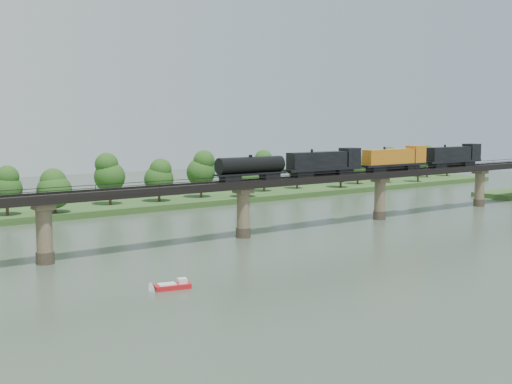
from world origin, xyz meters
TOP-DOWN VIEW (x-y plane):
  - ground at (0.00, 0.00)m, footprint 400.00×400.00m
  - far_bank at (0.00, 85.00)m, footprint 300.00×24.00m
  - bridge at (0.00, 30.00)m, footprint 236.00×30.00m
  - bridge_superstructure at (0.00, 30.00)m, footprint 220.00×4.90m
  - far_treeline at (-8.21, 80.52)m, footprint 289.06×17.54m
  - freight_train at (37.05, 30.00)m, footprint 84.25×3.28m
  - motorboat at (-31.14, 3.37)m, footprint 5.29×2.90m

SIDE VIEW (x-z plane):
  - ground at x=0.00m, z-range 0.00..0.00m
  - motorboat at x=-31.14m, z-range -0.22..1.18m
  - far_bank at x=0.00m, z-range 0.00..1.60m
  - bridge at x=0.00m, z-range -0.29..11.21m
  - far_treeline at x=-8.21m, z-range 2.03..15.63m
  - bridge_superstructure at x=0.00m, z-range 11.42..12.17m
  - freight_train at x=37.05m, z-range 11.37..17.17m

